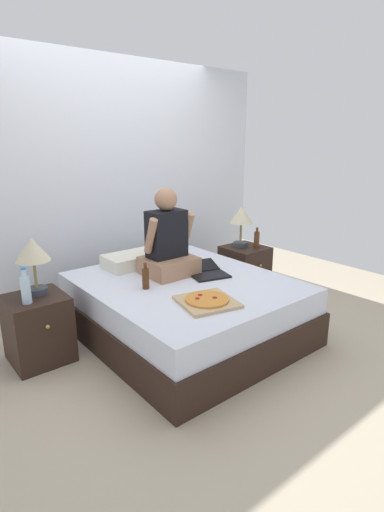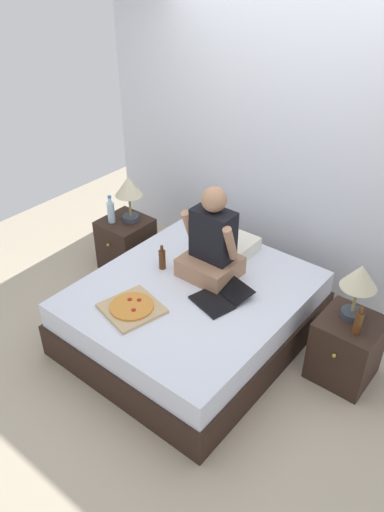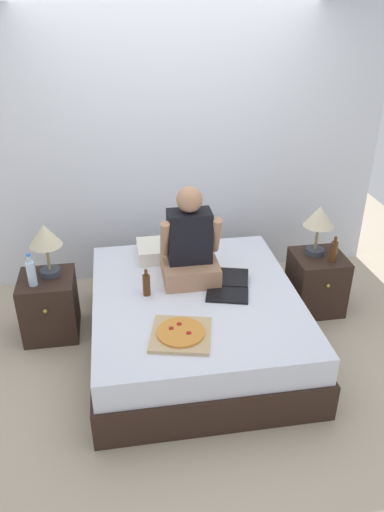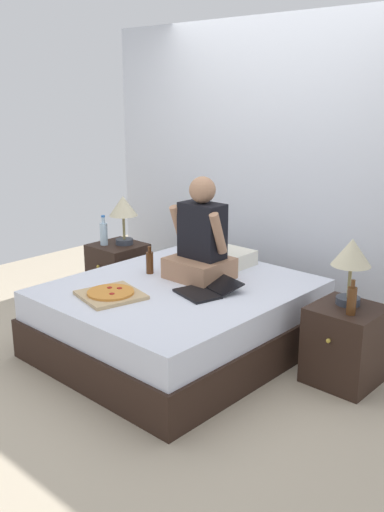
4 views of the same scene
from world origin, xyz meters
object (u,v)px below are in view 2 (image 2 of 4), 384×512
Objects in this scene: nightstand_left at (126,244)px; nightstand_right at (346,348)px; lamp_on_right_nightstand at (360,280)px; beer_bottle at (358,322)px; bed at (193,313)px; person_seated at (212,244)px; lamp_on_left_nightstand at (129,189)px; pizza_box at (132,308)px; laptop at (219,298)px; beer_bottle_on_bed at (162,259)px; water_bottle at (111,212)px.

nightstand_left and nightstand_right have the same top height.
lamp_on_right_nightstand reaches higher than beer_bottle.
person_seated is at bearing 91.32° from bed.
person_seated reaches higher than bed.
pizza_box is at bearing -44.99° from lamp_on_left_nightstand.
laptop is at bearing 48.85° from pizza_box.
beer_bottle is at bearing 1.99° from person_seated.
nightstand_right is 1.61m from beer_bottle_on_bed.
lamp_on_left_nightstand is 0.93× the size of laptop.
laptop is at bearing -11.14° from water_bottle.
beer_bottle_on_bed is (-0.37, 0.05, 0.35)m from bed.
bed is at bearing -161.46° from nightstand_right.
lamp_on_right_nightstand is (2.30, 0.05, 0.59)m from nightstand_left.
lamp_on_right_nightstand is 2.05× the size of beer_bottle_on_bed.
beer_bottle is (1.23, 0.29, 0.38)m from bed.
lamp_on_left_nightstand is at bearing 180.00° from lamp_on_right_nightstand.
nightstand_left is 0.92m from beer_bottle_on_bed.
beer_bottle is at bearing -54.99° from nightstand_right.
beer_bottle reaches higher than laptop.
nightstand_left is 1.35m from pizza_box.
water_bottle is at bearing 166.43° from bed.
beer_bottle_on_bed is (-1.50, -0.39, -0.26)m from lamp_on_right_nightstand.
lamp_on_left_nightstand is 2.37m from beer_bottle.
nightstand_right is 1.64m from pizza_box.
water_bottle reaches higher than bed.
beer_bottle_on_bed is at bearing -23.01° from nightstand_left.
laptop is at bearing -15.19° from nightstand_left.
beer_bottle_on_bed is at bearing -171.62° from beer_bottle.
pizza_box is (-0.44, -0.50, -0.00)m from laptop.
bed is 8.45× the size of beer_bottle_on_bed.
beer_bottle reaches higher than pizza_box.
beer_bottle reaches higher than bed.
person_seated reaches higher than beer_bottle_on_bed.
lamp_on_right_nightstand is at bearing 3.37° from water_bottle.
water_bottle is 0.57× the size of pizza_box.
lamp_on_left_nightstand is (0.04, 0.05, 0.59)m from nightstand_left.
beer_bottle_on_bed reaches higher than nightstand_left.
beer_bottle is at bearing 8.38° from beer_bottle_on_bed.
water_bottle is 0.61× the size of lamp_on_right_nightstand.
beer_bottle_on_bed is at bearing 108.62° from pizza_box.
person_seated is 1.62× the size of laptop.
lamp_on_right_nightstand is at bearing 21.22° from bed.
person_seated is at bearing -178.01° from beer_bottle.
bed is 2.38× the size of person_seated.
nightstand_right is at bearing 18.54° from bed.
water_bottle is 0.35× the size of person_seated.
lamp_on_right_nightstand is at bearing 26.30° from laptop.
beer_bottle is 1.05× the size of beer_bottle_on_bed.
bed is at bearing -18.54° from nightstand_left.
pizza_box is at bearing -144.60° from lamp_on_right_nightstand.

